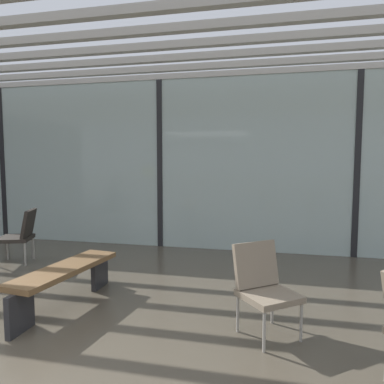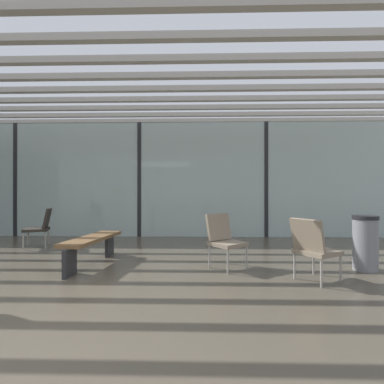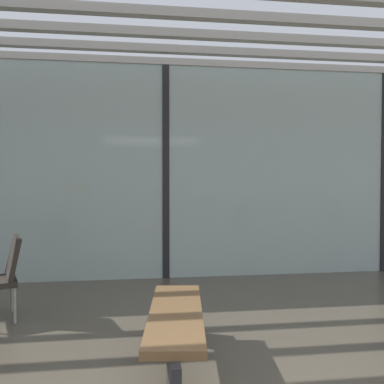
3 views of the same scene
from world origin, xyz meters
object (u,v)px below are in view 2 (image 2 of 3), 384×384
object	(u,v)px
lounge_chair_2	(224,237)
lounge_chair_1	(41,225)
parked_airplane	(139,173)
trash_bin	(365,243)
lounge_chair_0	(313,246)
waiting_bench	(92,243)

from	to	relation	value
lounge_chair_2	lounge_chair_1	bearing A→B (deg)	119.34
parked_airplane	lounge_chair_1	distance (m)	6.39
trash_bin	lounge_chair_1	bearing A→B (deg)	164.72
lounge_chair_0	trash_bin	bearing A→B (deg)	-92.66
parked_airplane	lounge_chair_1	xyz separation A→B (m)	(-0.85, -6.14, -1.58)
waiting_bench	trash_bin	xyz separation A→B (m)	(4.43, -0.24, 0.07)
lounge_chair_1	waiting_bench	xyz separation A→B (m)	(1.71, -1.43, -0.13)
trash_bin	parked_airplane	bearing A→B (deg)	124.08
parked_airplane	lounge_chair_0	distance (m)	9.54
lounge_chair_1	lounge_chair_0	bearing A→B (deg)	46.39
lounge_chair_0	lounge_chair_1	distance (m)	5.57
lounge_chair_0	lounge_chair_2	bearing A→B (deg)	27.03
lounge_chair_1	trash_bin	world-z (taller)	lounge_chair_1
lounge_chair_1	trash_bin	distance (m)	6.37
parked_airplane	lounge_chair_2	world-z (taller)	parked_airplane
lounge_chair_0	waiting_bench	xyz separation A→B (m)	(-3.38, 0.83, -0.13)
lounge_chair_0	waiting_bench	world-z (taller)	lounge_chair_0
lounge_chair_0	lounge_chair_2	size ratio (longest dim) A/B	1.00
parked_airplane	trash_bin	xyz separation A→B (m)	(5.29, -7.81, -1.64)
lounge_chair_0	trash_bin	world-z (taller)	lounge_chair_0
lounge_chair_2	trash_bin	xyz separation A→B (m)	(2.21, -0.11, -0.06)
parked_airplane	lounge_chair_2	size ratio (longest dim) A/B	15.60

